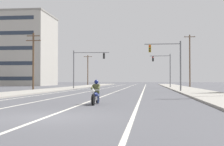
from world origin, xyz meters
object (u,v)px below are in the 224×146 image
Objects in this scene: utility_pole_left_near at (33,59)px; utility_pole_right_far at (190,60)px; apartment_building_far_left_block at (10,50)px; traffic_signal_near_left at (84,63)px; utility_pole_left_far at (88,69)px; traffic_signal_mid_right at (164,66)px; motorcycle_with_rider at (96,94)px; traffic_signal_near_right at (170,58)px.

utility_pole_right_far reaches higher than utility_pole_left_near.
utility_pole_right_far is at bearing -21.39° from apartment_building_far_left_block.
utility_pole_left_far is at bearing 99.96° from traffic_signal_near_left.
traffic_signal_mid_right is at bearing 32.44° from traffic_signal_near_left.
traffic_signal_near_left is 0.77× the size of utility_pole_left_near.
apartment_building_far_left_block is (-25.83, 29.64, 5.15)m from traffic_signal_near_left.
traffic_signal_near_left reaches higher than motorcycle_with_rider.
motorcycle_with_rider is 0.27× the size of utility_pole_left_near.
apartment_building_far_left_block is (-38.65, 40.48, 5.23)m from traffic_signal_near_right.
utility_pole_left_near is (-12.83, 24.05, 3.76)m from motorcycle_with_rider.
utility_pole_right_far is (5.05, 4.03, 1.29)m from traffic_signal_mid_right.
utility_pole_right_far reaches higher than traffic_signal_mid_right.
motorcycle_with_rider is 0.21× the size of utility_pole_right_far.
traffic_signal_near_left is 37.51m from utility_pole_left_far.
utility_pole_left_near is at bearing -129.32° from traffic_signal_near_left.
motorcycle_with_rider is at bearing -104.41° from utility_pole_right_far.
utility_pole_left_far reaches higher than traffic_signal_near_right.
apartment_building_far_left_block is at bearing 131.07° from traffic_signal_near_left.
utility_pole_right_far is 1.22× the size of utility_pole_left_far.
apartment_building_far_left_block reaches higher than utility_pole_right_far.
apartment_building_far_left_block is (-19.35, -7.30, 4.90)m from utility_pole_left_far.
utility_pole_left_far is (-24.69, 24.56, -0.90)m from utility_pole_right_far.
traffic_signal_near_left is at bearing 102.70° from motorcycle_with_rider.
apartment_building_far_left_block reaches higher than traffic_signal_near_right.
traffic_signal_mid_right is 34.69m from utility_pole_left_far.
utility_pole_left_far is 0.38× the size of apartment_building_far_left_block.
apartment_building_far_left_block is at bearing 151.37° from traffic_signal_mid_right.
traffic_signal_mid_right is at bearing 81.17° from motorcycle_with_rider.
traffic_signal_near_right is 56.22m from apartment_building_far_left_block.
utility_pole_right_far is (5.38, 23.23, 1.24)m from traffic_signal_near_right.
traffic_signal_near_left is 1.00× the size of traffic_signal_mid_right.
utility_pole_left_far is (-19.64, 28.59, 0.38)m from traffic_signal_mid_right.
traffic_signal_near_left is (-12.82, 10.84, 0.08)m from traffic_signal_near_right.
motorcycle_with_rider is at bearing -78.78° from utility_pole_left_far.
utility_pole_right_far reaches higher than traffic_signal_near_left.
traffic_signal_near_left is at bearing -145.75° from utility_pole_right_far.
utility_pole_right_far is 47.46m from apartment_building_far_left_block.
motorcycle_with_rider is 0.35× the size of traffic_signal_near_left.
traffic_signal_mid_right reaches higher than motorcycle_with_rider.
utility_pole_left_near is 44.05m from utility_pole_left_far.
utility_pole_left_far is at bearing 20.68° from apartment_building_far_left_block.
apartment_building_far_left_block is at bearing 118.58° from utility_pole_left_near.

